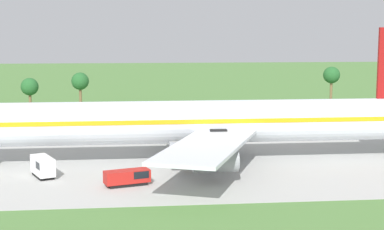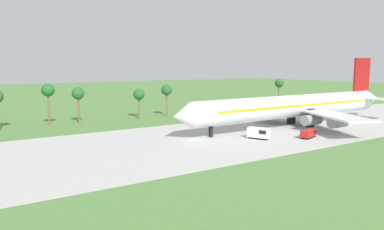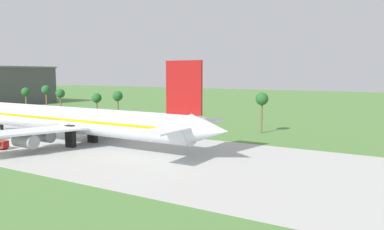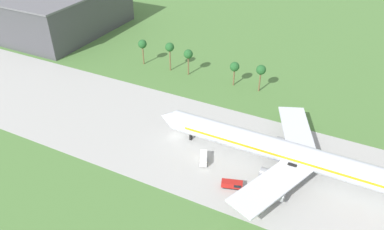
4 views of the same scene
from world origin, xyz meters
name	(u,v)px [view 2 (image 2 of 4)]	position (x,y,z in m)	size (l,w,h in m)	color
ground_plane	(195,140)	(0.00, 0.00, 0.00)	(600.00, 600.00, 0.00)	#517F3D
taxiway_strip	(195,140)	(0.00, 0.00, 0.01)	(320.00, 44.00, 0.02)	#B2B2AD
jet_airliner	(297,106)	(35.10, 0.69, 5.74)	(80.48, 51.87, 19.49)	silver
baggage_tug	(259,133)	(13.06, -7.44, 1.44)	(3.83, 5.40, 2.69)	black
catering_van	(309,133)	(24.14, -12.80, 1.07)	(5.90, 3.58, 1.94)	black
palm_tree_row	(132,91)	(1.67, 38.76, 8.89)	(108.14, 3.60, 12.08)	brown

